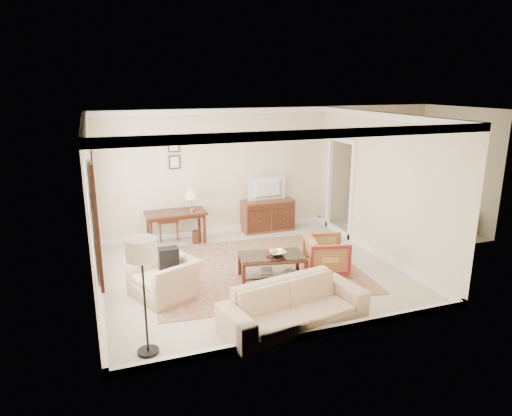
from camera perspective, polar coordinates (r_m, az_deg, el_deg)
room_shell at (r=8.04m, az=-0.62°, el=8.45°), size 5.51×5.01×2.91m
annex_bedroom at (r=11.65m, az=18.77°, el=-0.91°), size 3.00×2.70×2.90m
window_front at (r=7.10m, az=-19.68°, el=-1.00°), size 0.12×1.56×1.80m
window_rear at (r=8.65m, az=-19.82°, el=1.82°), size 0.12×1.56×1.80m
doorway at (r=10.76m, az=10.48°, el=2.41°), size 0.10×1.12×2.25m
rug at (r=8.81m, az=-0.15°, el=-7.57°), size 4.10×3.59×0.01m
writing_desk at (r=10.15m, az=-10.02°, el=-1.09°), size 1.32×0.66×0.72m
desk_chair at (r=10.48m, az=-11.08°, el=-1.08°), size 0.48×0.48×1.05m
desk_lamp at (r=10.12m, az=-8.05°, el=1.07°), size 0.32×0.32×0.50m
framed_prints at (r=10.26m, az=-10.20°, el=6.72°), size 0.25×0.04×0.68m
sideboard at (r=10.93m, az=1.47°, el=-0.91°), size 1.23×0.47×0.76m
tv at (r=10.71m, az=1.53°, el=3.33°), size 0.90×0.52×0.12m
coffee_table at (r=8.20m, az=2.01°, el=-6.59°), size 1.26×0.88×0.49m
fruit_bowl at (r=8.12m, az=2.70°, el=-5.55°), size 0.42×0.42×0.10m
book_a at (r=8.27m, az=0.55°, el=-7.78°), size 0.28×0.11×0.38m
book_b at (r=8.27m, az=3.53°, el=-7.84°), size 0.19×0.24×0.38m
striped_armchair at (r=8.60m, az=8.79°, el=-5.64°), size 0.86×0.89×0.77m
club_armchair at (r=7.74m, az=-11.47°, el=-7.71°), size 1.02×1.20×0.89m
backpack at (r=7.64m, az=-10.88°, el=-6.02°), size 0.28×0.36×0.40m
sofa at (r=6.76m, az=4.81°, el=-11.16°), size 2.25×1.00×0.85m
floor_lamp at (r=5.87m, az=-14.10°, el=-6.08°), size 0.39×0.39×1.60m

